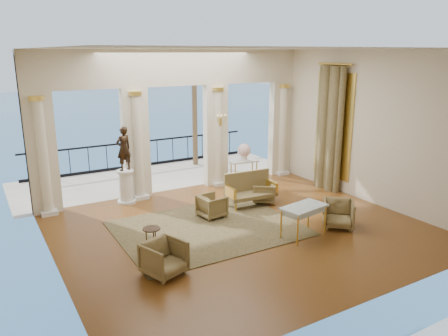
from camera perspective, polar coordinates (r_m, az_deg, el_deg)
floor at (r=11.36m, az=2.35°, el=-8.00°), size 9.00×9.00×0.00m
room_walls at (r=9.67m, az=6.13°, el=5.64°), size 9.00×9.00×9.00m
arcade at (r=13.95m, az=-6.12°, el=7.28°), size 9.00×0.56×4.50m
terrace at (r=16.28m, az=-8.75°, el=-1.17°), size 10.00×3.60×0.10m
balustrade at (r=17.61m, az=-10.76°, el=1.52°), size 9.00×0.06×1.03m
palm_tree at (r=17.19m, az=-3.97°, el=13.82°), size 2.00×2.00×4.50m
sea at (r=69.79m, az=-25.50°, el=4.95°), size 160.00×160.00×0.00m
curtain at (r=14.52m, az=13.57°, el=5.00°), size 0.33×1.40×4.09m
window_frame at (r=14.64m, az=14.12°, el=5.37°), size 0.04×1.60×3.40m
wall_sconce at (r=14.35m, az=-0.43°, el=6.15°), size 0.30×0.11×0.33m
rug at (r=11.39m, az=-2.10°, el=-7.87°), size 4.58×3.58×0.02m
armchair_a at (r=9.15m, az=-7.83°, el=-11.39°), size 0.95×0.92×0.78m
armchair_b at (r=11.75m, az=14.71°, el=-5.65°), size 1.04×1.03×0.78m
armchair_c at (r=13.25m, az=5.27°, el=-3.07°), size 0.89×0.90×0.68m
armchair_d at (r=12.06m, az=-1.58°, el=-4.85°), size 0.69×0.73×0.69m
settee at (r=12.95m, az=3.35°, el=-2.76°), size 1.54×0.74×1.00m
game_table at (r=10.87m, az=10.40°, el=-5.32°), size 1.24×0.82×0.79m
pedestal at (r=13.44m, az=-12.68°, el=-2.45°), size 0.55×0.55×1.02m
statue at (r=13.14m, az=-12.97°, el=2.48°), size 0.55×0.44×1.31m
console_table at (r=14.60m, az=2.63°, el=0.37°), size 0.99×0.47×0.91m
urn at (r=14.48m, az=2.65°, el=2.23°), size 0.44×0.44×0.58m
side_table at (r=9.94m, az=-9.44°, el=-8.24°), size 0.39×0.39×0.64m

